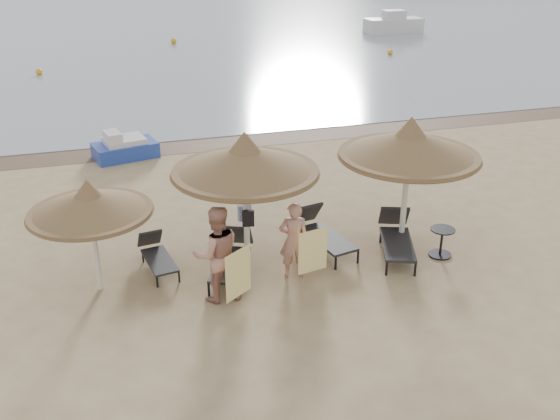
% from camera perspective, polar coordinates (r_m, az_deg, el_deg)
% --- Properties ---
extents(ground, '(160.00, 160.00, 0.00)m').
position_cam_1_polar(ground, '(13.58, -3.40, -6.55)').
color(ground, tan).
rests_on(ground, ground).
extents(wet_sand_strip, '(200.00, 1.60, 0.01)m').
position_cam_1_polar(wet_sand_strip, '(22.05, -9.05, 5.78)').
color(wet_sand_strip, brown).
rests_on(wet_sand_strip, ground).
extents(palapa_left, '(2.51, 2.51, 2.49)m').
position_cam_1_polar(palapa_left, '(12.95, -17.03, 0.59)').
color(palapa_left, silver).
rests_on(palapa_left, ground).
extents(palapa_center, '(3.18, 3.18, 3.16)m').
position_cam_1_polar(palapa_center, '(13.14, -3.21, 4.52)').
color(palapa_center, silver).
rests_on(palapa_center, ground).
extents(palapa_right, '(3.23, 3.23, 3.20)m').
position_cam_1_polar(palapa_right, '(14.29, 11.76, 5.85)').
color(palapa_right, silver).
rests_on(palapa_right, ground).
extents(lounger_far_left, '(0.78, 1.66, 0.72)m').
position_cam_1_polar(lounger_far_left, '(14.24, -11.22, -3.97)').
color(lounger_far_left, black).
rests_on(lounger_far_left, ground).
extents(lounger_near_left, '(1.37, 2.06, 0.88)m').
position_cam_1_polar(lounger_near_left, '(13.78, -4.38, -4.20)').
color(lounger_near_left, black).
rests_on(lounger_near_left, ground).
extents(lounger_near_right, '(1.08, 2.11, 0.90)m').
position_cam_1_polar(lounger_near_right, '(14.82, 3.81, -1.95)').
color(lounger_near_right, black).
rests_on(lounger_near_right, ground).
extents(lounger_far_right, '(1.34, 2.17, 0.92)m').
position_cam_1_polar(lounger_far_right, '(14.80, 10.59, -2.33)').
color(lounger_far_right, black).
rests_on(lounger_far_right, ground).
extents(side_table, '(0.57, 0.57, 0.69)m').
position_cam_1_polar(side_table, '(14.90, 14.52, -2.94)').
color(side_table, black).
rests_on(side_table, ground).
extents(person_left, '(1.13, 0.76, 2.39)m').
position_cam_1_polar(person_left, '(12.47, -5.82, -3.37)').
color(person_left, tan).
rests_on(person_left, ground).
extents(person_right, '(1.05, 0.81, 2.04)m').
position_cam_1_polar(person_right, '(13.29, 1.28, -2.23)').
color(person_right, tan).
rests_on(person_right, ground).
extents(towel_left, '(0.62, 0.45, 1.05)m').
position_cam_1_polar(towel_left, '(12.46, -3.83, -5.82)').
color(towel_left, yellow).
rests_on(towel_left, ground).
extents(towel_right, '(0.70, 0.17, 1.00)m').
position_cam_1_polar(towel_right, '(13.33, 3.02, -3.77)').
color(towel_right, yellow).
rests_on(towel_right, ground).
extents(bag_patterned, '(0.31, 0.16, 0.38)m').
position_cam_1_polar(bag_patterned, '(13.79, -3.26, -0.21)').
color(bag_patterned, white).
rests_on(bag_patterned, ground).
extents(bag_dark, '(0.27, 0.14, 0.37)m').
position_cam_1_polar(bag_dark, '(13.49, -2.93, -0.77)').
color(bag_dark, black).
rests_on(bag_dark, ground).
extents(pedal_boat, '(2.21, 1.61, 0.93)m').
position_cam_1_polar(pedal_boat, '(21.22, -14.06, 5.56)').
color(pedal_boat, '#223E9F').
rests_on(pedal_boat, ground).
extents(buoy_left, '(0.34, 0.34, 0.34)m').
position_cam_1_polar(buoy_left, '(34.80, -21.18, 11.69)').
color(buoy_left, gold).
rests_on(buoy_left, ground).
extents(buoy_mid, '(0.37, 0.37, 0.37)m').
position_cam_1_polar(buoy_mid, '(42.19, -9.70, 15.01)').
color(buoy_mid, gold).
rests_on(buoy_mid, ground).
extents(buoy_right, '(0.32, 0.32, 0.32)m').
position_cam_1_polar(buoy_right, '(38.46, 10.04, 14.03)').
color(buoy_right, gold).
rests_on(buoy_right, ground).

